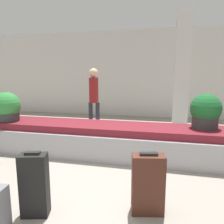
% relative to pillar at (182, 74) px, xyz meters
% --- Properties ---
extents(ground_plane, '(18.00, 18.00, 0.00)m').
position_rel_pillar_xyz_m(ground_plane, '(-1.42, -3.80, -1.60)').
color(ground_plane, gray).
extents(back_wall, '(18.00, 0.06, 3.20)m').
position_rel_pillar_xyz_m(back_wall, '(-1.42, 2.09, 0.00)').
color(back_wall, beige).
rests_on(back_wall, ground_plane).
extents(carousel, '(6.25, 0.98, 0.61)m').
position_rel_pillar_xyz_m(carousel, '(-1.42, -2.14, -1.30)').
color(carousel, '#9E9EA3').
rests_on(carousel, ground_plane).
extents(pillar, '(0.38, 0.38, 3.20)m').
position_rel_pillar_xyz_m(pillar, '(0.00, 0.00, 0.00)').
color(pillar, silver).
rests_on(pillar, ground_plane).
extents(suitcase_0, '(0.33, 0.25, 0.75)m').
position_rel_pillar_xyz_m(suitcase_0, '(-1.84, -4.17, -1.24)').
color(suitcase_0, black).
rests_on(suitcase_0, ground_plane).
extents(suitcase_1, '(0.39, 0.26, 0.72)m').
position_rel_pillar_xyz_m(suitcase_1, '(-0.61, -3.84, -1.25)').
color(suitcase_1, '#472319').
rests_on(suitcase_1, ground_plane).
extents(potted_plant_0, '(0.56, 0.56, 0.60)m').
position_rel_pillar_xyz_m(potted_plant_0, '(-3.65, -2.28, -0.70)').
color(potted_plant_0, '#2D2D2D').
rests_on(potted_plant_0, carousel).
extents(potted_plant_1, '(0.54, 0.54, 0.63)m').
position_rel_pillar_xyz_m(potted_plant_1, '(0.28, -2.03, -0.68)').
color(potted_plant_1, '#2D2D2D').
rests_on(potted_plant_1, carousel).
extents(traveler_0, '(0.31, 0.33, 1.74)m').
position_rel_pillar_xyz_m(traveler_0, '(-2.28, -0.59, -0.55)').
color(traveler_0, '#282833').
rests_on(traveler_0, ground_plane).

